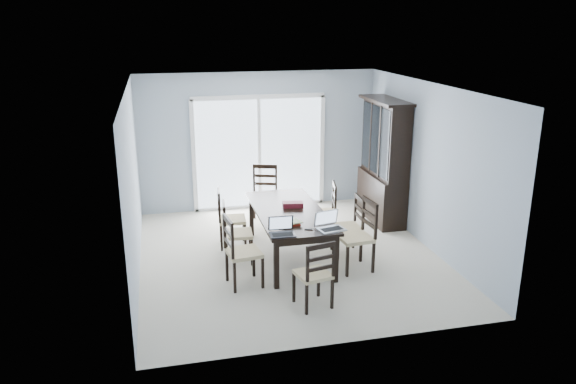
% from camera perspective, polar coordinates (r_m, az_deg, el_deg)
% --- Properties ---
extents(floor, '(5.00, 5.00, 0.00)m').
position_cam_1_polar(floor, '(8.75, 0.14, -6.55)').
color(floor, beige).
rests_on(floor, ground).
extents(ceiling, '(5.00, 5.00, 0.00)m').
position_cam_1_polar(ceiling, '(8.06, 0.16, 10.61)').
color(ceiling, white).
rests_on(ceiling, back_wall).
extents(back_wall, '(4.50, 0.02, 2.60)m').
position_cam_1_polar(back_wall, '(10.69, -2.97, 5.18)').
color(back_wall, '#99A7B6').
rests_on(back_wall, floor).
extents(wall_left, '(0.02, 5.00, 2.60)m').
position_cam_1_polar(wall_left, '(8.11, -15.51, 0.63)').
color(wall_left, '#99A7B6').
rests_on(wall_left, floor).
extents(wall_right, '(0.02, 5.00, 2.60)m').
position_cam_1_polar(wall_right, '(9.08, 14.10, 2.50)').
color(wall_right, '#99A7B6').
rests_on(wall_right, floor).
extents(balcony, '(4.50, 2.00, 0.10)m').
position_cam_1_polar(balcony, '(11.99, -3.74, -0.16)').
color(balcony, gray).
rests_on(balcony, ground).
extents(railing, '(4.50, 0.06, 1.10)m').
position_cam_1_polar(railing, '(12.78, -4.55, 3.71)').
color(railing, '#99999E').
rests_on(railing, balcony).
extents(dining_table, '(1.00, 2.20, 0.75)m').
position_cam_1_polar(dining_table, '(8.50, 0.15, -2.40)').
color(dining_table, black).
rests_on(dining_table, floor).
extents(china_hutch, '(0.50, 1.38, 2.20)m').
position_cam_1_polar(china_hutch, '(10.14, 9.69, 2.96)').
color(china_hutch, black).
rests_on(china_hutch, floor).
extents(sliding_door, '(2.52, 0.05, 2.18)m').
position_cam_1_polar(sliding_door, '(10.71, -2.93, 4.04)').
color(sliding_door, silver).
rests_on(sliding_door, floor).
extents(chair_left_near, '(0.50, 0.49, 1.16)m').
position_cam_1_polar(chair_left_near, '(7.63, -5.23, -5.31)').
color(chair_left_near, black).
rests_on(chair_left_near, floor).
extents(chair_left_mid, '(0.46, 0.44, 1.09)m').
position_cam_1_polar(chair_left_mid, '(8.40, -5.73, -3.43)').
color(chair_left_mid, black).
rests_on(chair_left_mid, floor).
extents(chair_left_far, '(0.46, 0.45, 1.11)m').
position_cam_1_polar(chair_left_far, '(8.98, -6.30, -2.02)').
color(chair_left_far, black).
rests_on(chair_left_far, floor).
extents(chair_right_near, '(0.51, 0.49, 1.21)m').
position_cam_1_polar(chair_right_near, '(8.19, 7.51, -3.59)').
color(chair_right_near, black).
rests_on(chair_right_near, floor).
extents(chair_right_mid, '(0.42, 0.41, 1.07)m').
position_cam_1_polar(chair_right_mid, '(8.73, 6.56, -2.73)').
color(chair_right_mid, black).
rests_on(chair_right_mid, floor).
extents(chair_right_far, '(0.51, 0.50, 1.11)m').
position_cam_1_polar(chair_right_far, '(9.24, 4.04, -1.36)').
color(chair_right_far, black).
rests_on(chair_right_far, floor).
extents(chair_end_near, '(0.48, 0.49, 1.07)m').
position_cam_1_polar(chair_end_near, '(7.05, 2.92, -7.68)').
color(chair_end_near, black).
rests_on(chair_end_near, floor).
extents(chair_end_far, '(0.57, 0.58, 1.19)m').
position_cam_1_polar(chair_end_far, '(10.05, -2.41, 0.45)').
color(chair_end_far, black).
rests_on(chair_end_far, floor).
extents(laptop_dark, '(0.35, 0.25, 0.24)m').
position_cam_1_polar(laptop_dark, '(7.51, -0.56, -4.02)').
color(laptop_dark, black).
rests_on(laptop_dark, dining_table).
extents(laptop_silver, '(0.41, 0.32, 0.25)m').
position_cam_1_polar(laptop_silver, '(7.72, 4.42, -3.45)').
color(laptop_silver, silver).
rests_on(laptop_silver, dining_table).
extents(book_stack, '(0.33, 0.27, 0.05)m').
position_cam_1_polar(book_stack, '(7.91, 0.18, -3.15)').
color(book_stack, maroon).
rests_on(book_stack, dining_table).
extents(cell_phone, '(0.12, 0.09, 0.01)m').
position_cam_1_polar(cell_phone, '(7.74, 2.12, -3.78)').
color(cell_phone, black).
rests_on(cell_phone, dining_table).
extents(game_box, '(0.33, 0.20, 0.08)m').
position_cam_1_polar(game_box, '(8.63, 0.49, -1.29)').
color(game_box, '#53101C').
rests_on(game_box, dining_table).
extents(hot_tub, '(1.87, 1.68, 0.95)m').
position_cam_1_polar(hot_tub, '(11.60, -7.59, 1.82)').
color(hot_tub, brown).
rests_on(hot_tub, balcony).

